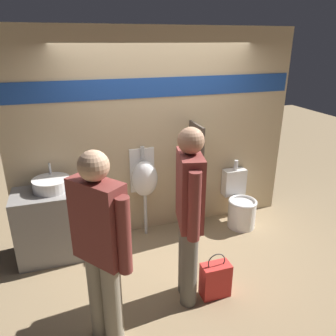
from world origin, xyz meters
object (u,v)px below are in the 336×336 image
(person_in_vest, at_px, (101,246))
(person_with_lanyard, at_px, (189,212))
(shopping_bag, at_px, (215,280))
(toilet, at_px, (240,205))
(cell_phone, at_px, (70,192))
(sink_basin, at_px, (51,184))
(urinal_near_counter, at_px, (144,179))

(person_in_vest, height_order, person_with_lanyard, person_with_lanyard)
(person_with_lanyard, xyz_separation_m, shopping_bag, (0.29, -0.07, -0.82))
(toilet, bearing_deg, cell_phone, -178.30)
(sink_basin, distance_m, person_in_vest, 1.56)
(sink_basin, relative_size, cell_phone, 3.09)
(cell_phone, relative_size, toilet, 0.15)
(cell_phone, bearing_deg, sink_basin, 141.03)
(person_in_vest, distance_m, person_with_lanyard, 0.91)
(sink_basin, xyz_separation_m, toilet, (2.51, -0.09, -0.64))
(cell_phone, bearing_deg, person_in_vest, -81.95)
(urinal_near_counter, relative_size, shopping_bag, 2.41)
(urinal_near_counter, distance_m, person_in_vest, 1.78)
(sink_basin, xyz_separation_m, shopping_bag, (1.55, -1.31, -0.75))
(toilet, height_order, person_with_lanyard, person_with_lanyard)
(cell_phone, bearing_deg, shopping_bag, -40.38)
(sink_basin, distance_m, person_with_lanyard, 1.76)
(toilet, distance_m, person_in_vest, 2.64)
(sink_basin, bearing_deg, shopping_bag, -40.20)
(sink_basin, height_order, person_in_vest, person_in_vest)
(urinal_near_counter, relative_size, toilet, 1.35)
(urinal_near_counter, bearing_deg, sink_basin, -175.55)
(person_with_lanyard, bearing_deg, urinal_near_counter, 17.35)
(sink_basin, bearing_deg, urinal_near_counter, 4.45)
(cell_phone, xyz_separation_m, urinal_near_counter, (0.95, 0.25, -0.05))
(cell_phone, bearing_deg, person_with_lanyard, -45.50)
(urinal_near_counter, relative_size, person_in_vest, 0.69)
(cell_phone, height_order, person_with_lanyard, person_with_lanyard)
(cell_phone, xyz_separation_m, person_with_lanyard, (1.06, -1.07, 0.13))
(person_in_vest, bearing_deg, person_with_lanyard, -110.43)
(urinal_near_counter, xyz_separation_m, person_with_lanyard, (0.11, -1.33, 0.18))
(urinal_near_counter, bearing_deg, person_with_lanyard, -85.34)
(urinal_near_counter, relative_size, person_with_lanyard, 0.68)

